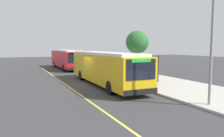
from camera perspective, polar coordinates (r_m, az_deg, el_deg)
The scene contains 11 objects.
ground_plane at distance 20.36m, azimuth -5.56°, elevation -4.05°, with size 120.00×120.00×0.00m, color #38383A.
sidewalk_curb at distance 22.98m, azimuth 8.75°, elevation -2.79°, with size 44.00×6.40×0.15m, color #B7B2A8.
lane_stripe_center at distance 19.77m, azimuth -11.62°, elevation -4.42°, with size 36.00×0.14×0.01m, color #E0D64C.
transit_bus_main at distance 19.56m, azimuth -1.84°, elevation 0.36°, with size 12.38×2.68×2.95m.
transit_bus_second at distance 35.25m, azimuth -11.91°, elevation 2.60°, with size 12.03×2.62×2.95m.
bus_shelter at distance 21.82m, azimuth 8.66°, elevation 1.64°, with size 2.90×1.60×2.48m.
waiting_bench at distance 21.76m, azimuth 9.38°, elevation -1.79°, with size 1.60×0.48×0.95m.
route_sign_post at distance 19.15m, azimuth 7.47°, elevation 1.22°, with size 0.44×0.08×2.80m.
pedestrian_commuter at distance 19.59m, azimuth 8.66°, elevation -1.17°, with size 0.24×0.40×1.69m.
street_tree_near_shelter at distance 27.30m, azimuth 6.59°, elevation 6.76°, with size 2.84×2.84×5.27m.
utility_pole at distance 13.39m, azimuth 24.57°, elevation 4.84°, with size 0.16×0.16×6.40m, color gray.
Camera 1 is at (18.99, -6.50, 3.42)m, focal length 34.98 mm.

